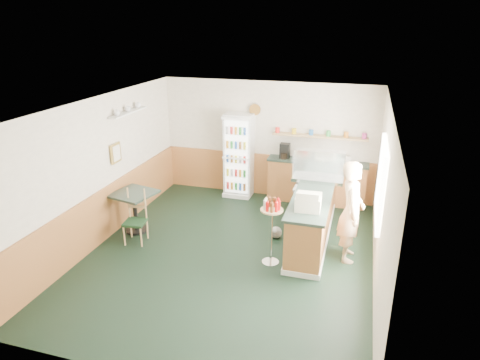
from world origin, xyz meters
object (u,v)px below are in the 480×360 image
at_px(cash_register, 308,202).
at_px(shopkeeper, 351,212).
at_px(drinks_fridge, 239,156).
at_px(display_case, 319,166).
at_px(cafe_table, 135,204).
at_px(cafe_chair, 137,214).
at_px(condiment_stand, 271,221).

distance_m(cash_register, shopkeeper, 0.80).
relative_size(drinks_fridge, cash_register, 4.55).
distance_m(drinks_fridge, display_case, 2.32).
distance_m(cafe_table, cafe_chair, 0.39).
bearing_deg(display_case, cafe_chair, -154.01).
relative_size(drinks_fridge, cafe_table, 2.19).
height_order(cash_register, condiment_stand, cash_register).
distance_m(shopkeeper, condiment_stand, 1.39).
relative_size(drinks_fridge, condiment_stand, 1.66).
xyz_separation_m(display_case, cash_register, (-0.00, -1.43, -0.16)).
distance_m(shopkeeper, cafe_table, 4.11).
height_order(drinks_fridge, display_case, drinks_fridge).
bearing_deg(shopkeeper, cafe_chair, 91.78).
bearing_deg(cafe_chair, cafe_table, 116.60).
height_order(drinks_fridge, condiment_stand, drinks_fridge).
bearing_deg(cash_register, shopkeeper, 22.92).
height_order(display_case, cafe_chair, display_case).
bearing_deg(shopkeeper, condiment_stand, 108.40).
bearing_deg(cafe_chair, display_case, 18.21).
distance_m(drinks_fridge, shopkeeper, 3.52).
distance_m(display_case, cafe_chair, 3.62).
bearing_deg(cash_register, cafe_table, 174.67).
bearing_deg(display_case, drinks_fridge, 149.40).
relative_size(display_case, cash_register, 2.27).
height_order(drinks_fridge, cash_register, drinks_fridge).
distance_m(cash_register, condiment_stand, 0.69).
distance_m(cash_register, cafe_table, 3.45).
relative_size(condiment_stand, cafe_chair, 1.15).
relative_size(shopkeeper, cafe_chair, 1.75).
height_order(display_case, cafe_table, display_case).
xyz_separation_m(display_case, cafe_table, (-3.40, -1.23, -0.70)).
relative_size(display_case, cafe_chair, 0.96).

